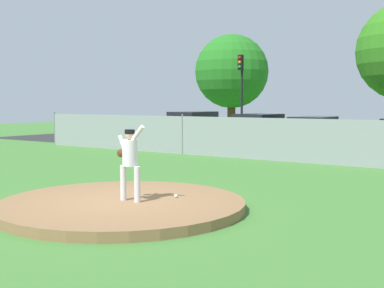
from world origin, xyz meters
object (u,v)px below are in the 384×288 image
object	(u,v)px
pitcher_youth	(130,157)
traffic_light_near	(241,82)
baseball	(176,196)
parked_car_white	(258,132)
parked_car_navy	(313,135)
parked_car_champagne	(193,128)

from	to	relation	value
pitcher_youth	traffic_light_near	xyz separation A→B (m)	(-7.81, 18.77, 2.35)
baseball	parked_car_white	world-z (taller)	parked_car_white
traffic_light_near	parked_car_navy	bearing A→B (deg)	-34.84
pitcher_youth	parked_car_champagne	size ratio (longest dim) A/B	0.34
traffic_light_near	parked_car_champagne	bearing A→B (deg)	-102.71
pitcher_youth	baseball	size ratio (longest dim) A/B	21.91
pitcher_youth	parked_car_white	size ratio (longest dim) A/B	0.39
pitcher_youth	baseball	distance (m)	1.36
baseball	pitcher_youth	bearing A→B (deg)	-123.97
parked_car_navy	parked_car_champagne	bearing A→B (deg)	176.03
pitcher_youth	baseball	bearing A→B (deg)	56.03
parked_car_navy	parked_car_white	xyz separation A→B (m)	(-2.74, -0.21, 0.04)
baseball	parked_car_navy	bearing A→B (deg)	98.94
parked_car_white	pitcher_youth	bearing A→B (deg)	-73.17
baseball	parked_car_navy	size ratio (longest dim) A/B	0.02
parked_car_champagne	parked_car_navy	world-z (taller)	parked_car_champagne
traffic_light_near	pitcher_youth	bearing A→B (deg)	-67.42
parked_car_white	traffic_light_near	bearing A→B (deg)	127.61
parked_car_navy	traffic_light_near	world-z (taller)	traffic_light_near
parked_car_champagne	pitcher_youth	bearing A→B (deg)	-59.81
baseball	parked_car_champagne	world-z (taller)	parked_car_champagne
pitcher_youth	traffic_light_near	world-z (taller)	traffic_light_near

